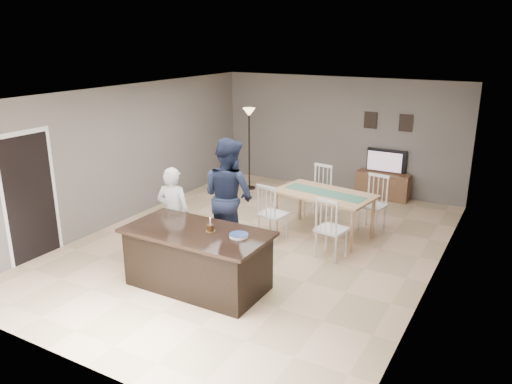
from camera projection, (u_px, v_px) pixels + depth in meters
The scene contains 14 objects.
floor at pixel (257, 244), 9.01m from camera, with size 8.00×8.00×0.00m, color #DCB18D.
room_shell at pixel (257, 154), 8.51m from camera, with size 8.00×8.00×8.00m.
kitchen_island at pixel (198, 259), 7.38m from camera, with size 2.15×1.10×0.90m.
tv_console at pixel (383, 186), 11.49m from camera, with size 1.20×0.40×0.60m, color brown.
television at pixel (385, 161), 11.38m from camera, with size 0.91×0.12×0.53m, color black.
tv_screen_glow at pixel (384, 162), 11.31m from camera, with size 0.78×0.78×0.00m, color orange.
picture_frames at pixel (388, 122), 11.25m from camera, with size 1.10×0.02×0.38m.
doorway at pixel (29, 186), 8.13m from camera, with size 0.00×2.10×2.65m.
woman at pixel (174, 213), 8.27m from camera, with size 0.58×0.38×1.58m, color silver.
man at pixel (229, 196), 8.43m from camera, with size 0.98×0.76×2.02m, color #1A2139.
birthday_cake at pixel (210, 228), 7.22m from camera, with size 0.13×0.13×0.21m.
plate_stack at pixel (239, 235), 7.02m from camera, with size 0.27×0.27×0.04m.
dining_table at pixel (324, 200), 9.25m from camera, with size 1.97×2.23×1.08m.
floor_lamp at pixel (249, 127), 11.84m from camera, with size 0.30×0.30×1.98m.
Camera 1 is at (4.07, -7.25, 3.62)m, focal length 35.00 mm.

